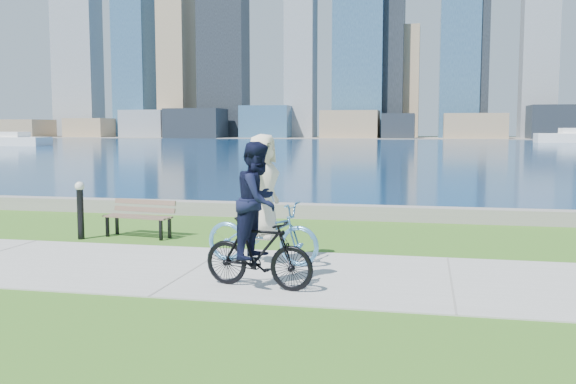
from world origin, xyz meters
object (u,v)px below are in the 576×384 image
park_bench (140,215)px  cyclist_man (258,227)px  bollard_lamp (80,206)px  cyclist_woman (262,216)px

park_bench → cyclist_man: size_ratio=0.74×
park_bench → bollard_lamp: 1.21m
cyclist_woman → cyclist_man: cyclist_woman is taller
park_bench → cyclist_man: bearing=-37.9°
cyclist_woman → bollard_lamp: bearing=77.5°
bollard_lamp → cyclist_woman: bearing=-20.3°
cyclist_woman → cyclist_man: 1.66m
park_bench → cyclist_woman: cyclist_woman is taller
bollard_lamp → cyclist_man: 5.59m
bollard_lamp → cyclist_woman: size_ratio=0.55×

